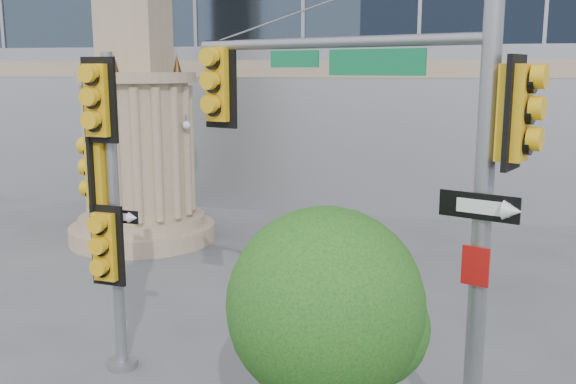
# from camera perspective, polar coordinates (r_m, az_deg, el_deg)

# --- Properties ---
(monument) EXTENTS (4.40, 4.40, 16.60)m
(monument) POSITION_cam_1_polar(r_m,az_deg,el_deg) (19.70, -13.42, 11.54)
(monument) COLOR tan
(monument) RESTS_ON ground
(main_signal_pole) EXTENTS (4.90, 2.34, 6.65)m
(main_signal_pole) POSITION_cam_1_polar(r_m,az_deg,el_deg) (8.81, 9.71, 3.85)
(main_signal_pole) COLOR slate
(main_signal_pole) RESTS_ON ground
(secondary_signal_pole) EXTENTS (0.94, 0.76, 5.45)m
(secondary_signal_pole) POSITION_cam_1_polar(r_m,az_deg,el_deg) (11.05, -15.88, 0.15)
(secondary_signal_pole) COLOR slate
(secondary_signal_pole) RESTS_ON ground
(street_tree) EXTENTS (2.35, 2.29, 3.65)m
(street_tree) POSITION_cam_1_polar(r_m,az_deg,el_deg) (7.54, 3.68, -10.71)
(street_tree) COLOR tan
(street_tree) RESTS_ON ground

